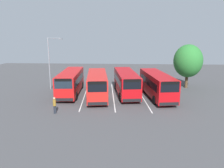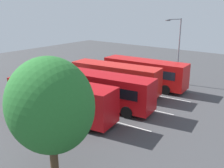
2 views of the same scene
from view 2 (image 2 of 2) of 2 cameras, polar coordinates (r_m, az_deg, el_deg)
ground_plane at (r=25.33m, az=-0.68°, el=-3.60°), size 66.51×66.51×0.00m
bus_far_left at (r=29.17m, az=7.21°, el=2.58°), size 9.70×3.01×3.10m
bus_center_left at (r=26.80m, az=0.64°, el=1.43°), size 9.78×3.55×3.10m
bus_center_right at (r=23.12m, az=-2.19°, el=-1.13°), size 9.78×3.63×3.10m
bus_far_right at (r=21.21m, az=-11.39°, el=-3.16°), size 9.80×3.74×3.10m
pedestrian at (r=33.65m, az=-4.37°, el=3.39°), size 0.45×0.45×1.74m
street_lamp at (r=30.66m, az=14.38°, el=7.98°), size 0.86×2.42×7.61m
depot_tree at (r=13.17m, az=-13.62°, el=-4.69°), size 4.71×4.24×6.63m
lane_stripe_outer_left at (r=28.28m, az=4.18°, el=-1.41°), size 13.25×1.28×0.01m
lane_stripe_inner_left at (r=25.33m, az=-0.68°, el=-3.59°), size 13.25×1.28×0.01m
lane_stripe_inner_right at (r=22.66m, az=-6.79°, el=-6.26°), size 13.25×1.28×0.01m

